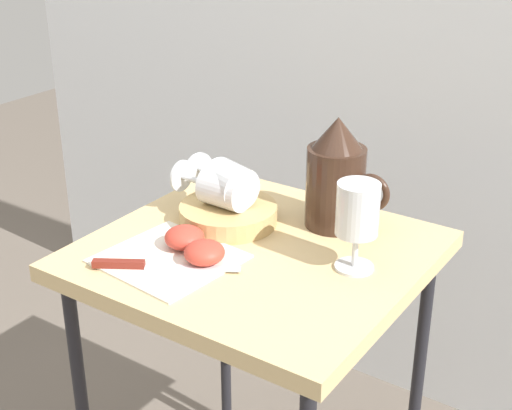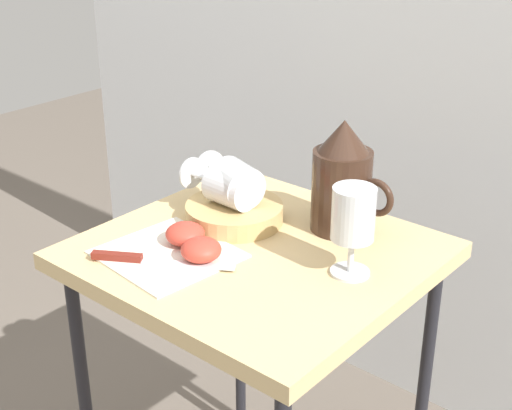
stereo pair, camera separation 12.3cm
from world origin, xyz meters
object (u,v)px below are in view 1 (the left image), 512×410
Objects in this scene: wine_glass_tipped_far at (223,188)px; apple_half_left at (184,237)px; wine_glass_tipped_near at (228,183)px; basket_tray at (228,214)px; pitcher at (336,183)px; apple_half_right at (204,252)px; table at (256,282)px; wine_glass_upright at (357,214)px; knife at (144,265)px.

apple_half_left is at bearing -87.53° from wine_glass_tipped_far.
wine_glass_tipped_near reaches higher than wine_glass_tipped_far.
basket_tray is 0.87× the size of pitcher.
wine_glass_tipped_far is 2.20× the size of apple_half_left.
table is at bearing 69.41° from apple_half_right.
wine_glass_tipped_near is at bearing 173.78° from wine_glass_upright.
apple_half_right is (0.06, -0.15, 0.01)m from basket_tray.
table is at bearing -30.67° from wine_glass_tipped_near.
wine_glass_tipped_near reaches higher than apple_half_left.
apple_half_left is at bearing 84.07° from knife.
basket_tray is at bearing 89.31° from apple_half_left.
apple_half_right is at bearing -112.72° from pitcher.
basket_tray is 2.65× the size of apple_half_right.
pitcher is 0.20m from wine_glass_tipped_far.
basket_tray is (-0.10, 0.05, 0.08)m from table.
knife is at bearing -95.93° from apple_half_left.
wine_glass_upright reaches higher than apple_half_left.
wine_glass_tipped_far reaches higher than table.
wine_glass_upright reaches higher than wine_glass_tipped_far.
knife is (-0.01, -0.22, -0.01)m from basket_tray.
table is at bearing 57.01° from knife.
table is 10.22× the size of apple_half_left.
basket_tray is at bearing 40.96° from wine_glass_tipped_far.
table is 4.63× the size of wine_glass_upright.
pitcher is (0.07, 0.15, 0.15)m from table.
wine_glass_upright is (0.10, -0.12, 0.01)m from pitcher.
basket_tray reaches higher than table.
wine_glass_tipped_far is (-0.01, -0.01, 0.05)m from basket_tray.
wine_glass_tipped_far is 2.20× the size of apple_half_right.
basket_tray is at bearing -61.44° from wine_glass_tipped_near.
pitcher is at bearing 29.18° from wine_glass_tipped_near.
apple_half_right is at bearing -67.75° from wine_glass_tipped_near.
table is 0.18m from wine_glass_tipped_near.
knife is (-0.00, -0.21, -0.06)m from wine_glass_tipped_far.
basket_tray is 0.16m from apple_half_right.
wine_glass_tipped_near is 0.14m from apple_half_left.
wine_glass_upright is 0.30m from apple_half_left.
wine_glass_tipped_near reaches higher than basket_tray.
wine_glass_upright is 2.21× the size of apple_half_right.
basket_tray is at bearing 111.92° from apple_half_right.
apple_half_left is (-0.27, -0.10, -0.07)m from wine_glass_upright.
pitcher is 0.28m from apple_half_right.
knife reaches higher than table.
table is 4.65× the size of wine_glass_tipped_far.
pitcher reaches higher than apple_half_right.
wine_glass_upright is 0.96× the size of wine_glass_tipped_near.
knife is at bearing -91.79° from wine_glass_tipped_near.
basket_tray is 1.20× the size of wine_glass_upright.
apple_half_left reaches higher than knife.
apple_half_left is at bearing -159.23° from wine_glass_upright.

